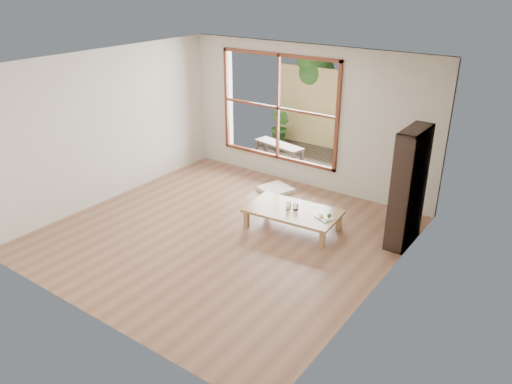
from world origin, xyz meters
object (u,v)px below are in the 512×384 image
(food_tray, at_px, (325,217))
(garden_bench, at_px, (279,146))
(low_table, at_px, (293,212))
(bookshelf, at_px, (408,188))

(food_tray, relative_size, garden_bench, 0.25)
(low_table, height_order, food_tray, food_tray)
(garden_bench, bearing_deg, food_tray, -33.17)
(low_table, height_order, garden_bench, garden_bench)
(low_table, bearing_deg, food_tray, -1.84)
(bookshelf, height_order, garden_bench, bookshelf)
(bookshelf, bearing_deg, low_table, -159.44)
(food_tray, distance_m, garden_bench, 3.37)
(garden_bench, bearing_deg, low_table, -40.91)
(garden_bench, bearing_deg, bookshelf, -16.35)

